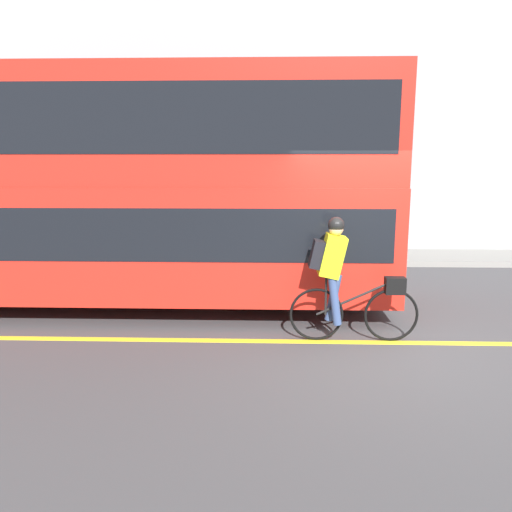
# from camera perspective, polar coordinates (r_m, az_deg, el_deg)

# --- Properties ---
(ground_plane) EXTENTS (80.00, 80.00, 0.00)m
(ground_plane) POSITION_cam_1_polar(r_m,az_deg,el_deg) (6.79, 14.73, -9.90)
(ground_plane) COLOR #424244
(road_center_line) EXTENTS (50.00, 0.14, 0.01)m
(road_center_line) POSITION_cam_1_polar(r_m,az_deg,el_deg) (6.90, 14.52, -9.54)
(road_center_line) COLOR yellow
(road_center_line) RESTS_ON ground_plane
(sidewalk_curb) EXTENTS (60.00, 1.66, 0.13)m
(sidewalk_curb) POSITION_cam_1_polar(r_m,az_deg,el_deg) (12.30, 8.86, -0.10)
(sidewalk_curb) COLOR gray
(sidewalk_curb) RESTS_ON ground_plane
(building_facade) EXTENTS (60.00, 0.30, 9.57)m
(building_facade) POSITION_cam_1_polar(r_m,az_deg,el_deg) (13.28, 8.95, 21.17)
(building_facade) COLOR #9E9EA3
(building_facade) RESTS_ON ground_plane
(bus) EXTENTS (9.08, 2.45, 3.69)m
(bus) POSITION_cam_1_polar(r_m,az_deg,el_deg) (8.45, -16.82, 8.20)
(bus) COLOR black
(bus) RESTS_ON ground_plane
(cyclist_on_bike) EXTENTS (1.70, 0.32, 1.66)m
(cyclist_on_bike) POSITION_cam_1_polar(r_m,az_deg,el_deg) (6.60, 9.75, -2.22)
(cyclist_on_bike) COLOR black
(cyclist_on_bike) RESTS_ON ground_plane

